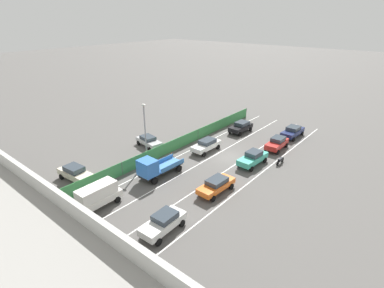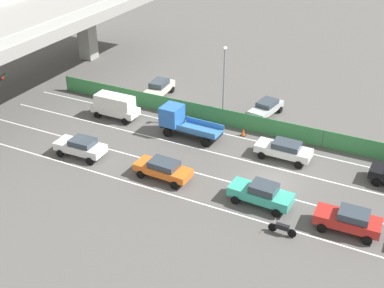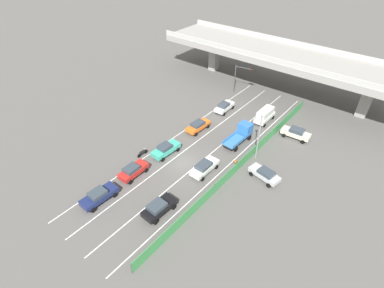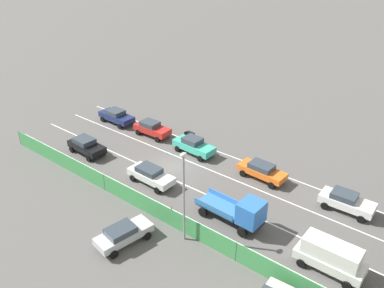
{
  "view_description": "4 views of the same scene",
  "coord_description": "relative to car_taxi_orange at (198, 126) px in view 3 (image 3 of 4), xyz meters",
  "views": [
    {
      "loc": [
        -18.71,
        30.02,
        17.01
      ],
      "look_at": [
        2.77,
        4.22,
        2.49
      ],
      "focal_mm": 27.96,
      "sensor_mm": 36.0,
      "label": 1
    },
    {
      "loc": [
        -31.45,
        -8.49,
        21.55
      ],
      "look_at": [
        0.13,
        7.24,
        1.36
      ],
      "focal_mm": 46.05,
      "sensor_mm": 36.0,
      "label": 2
    },
    {
      "loc": [
        21.48,
        -24.65,
        28.12
      ],
      "look_at": [
        -0.83,
        2.93,
        1.31
      ],
      "focal_mm": 27.99,
      "sensor_mm": 36.0,
      "label": 3
    },
    {
      "loc": [
        25.09,
        22.5,
        20.49
      ],
      "look_at": [
        -2.25,
        0.62,
        1.78
      ],
      "focal_mm": 37.23,
      "sensor_mm": 36.0,
      "label": 4
    }
  ],
  "objects": [
    {
      "name": "ground_plane",
      "position": [
        3.57,
        -7.91,
        -0.88
      ],
      "size": [
        300.0,
        300.0,
        0.0
      ],
      "primitive_type": "plane",
      "color": "#565451"
    },
    {
      "name": "lane_line_left_edge",
      "position": [
        -1.7,
        -3.02,
        -0.88
      ],
      "size": [
        0.14,
        45.78,
        0.01
      ],
      "primitive_type": "cube",
      "color": "silver",
      "rests_on": "ground"
    },
    {
      "name": "lane_line_mid_left",
      "position": [
        1.81,
        -3.02,
        -0.88
      ],
      "size": [
        0.14,
        45.78,
        0.01
      ],
      "primitive_type": "cube",
      "color": "silver",
      "rests_on": "ground"
    },
    {
      "name": "lane_line_mid_right",
      "position": [
        5.33,
        -3.02,
        -0.88
      ],
      "size": [
        0.14,
        45.78,
        0.01
      ],
      "primitive_type": "cube",
      "color": "silver",
      "rests_on": "ground"
    },
    {
      "name": "lane_line_right_edge",
      "position": [
        8.84,
        -3.02,
        -0.88
      ],
      "size": [
        0.14,
        45.78,
        0.01
      ],
      "primitive_type": "cube",
      "color": "silver",
      "rests_on": "ground"
    },
    {
      "name": "elevated_overpass",
      "position": [
        3.57,
        21.87,
        5.99
      ],
      "size": [
        50.39,
        11.52,
        8.53
      ],
      "color": "gray",
      "rests_on": "ground"
    },
    {
      "name": "green_fence",
      "position": [
        10.45,
        -3.02,
        -0.07
      ],
      "size": [
        0.1,
        41.88,
        1.63
      ],
      "color": "#3D8E4C",
      "rests_on": "ground"
    },
    {
      "name": "car_taxi_orange",
      "position": [
        0.0,
        0.0,
        0.0
      ],
      "size": [
        2.08,
        4.64,
        1.55
      ],
      "color": "orange",
      "rests_on": "ground"
    },
    {
      "name": "car_sedan_black",
      "position": [
        7.17,
        -16.69,
        0.04
      ],
      "size": [
        2.21,
        4.41,
        1.65
      ],
      "color": "black",
      "rests_on": "ground"
    },
    {
      "name": "car_van_white",
      "position": [
        7.21,
        9.36,
        0.41
      ],
      "size": [
        2.02,
        4.66,
        2.3
      ],
      "color": "silver",
      "rests_on": "ground"
    },
    {
      "name": "car_sedan_white",
      "position": [
        7.03,
        -7.56,
        0.02
      ],
      "size": [
        2.02,
        4.66,
        1.6
      ],
      "color": "white",
      "rests_on": "ground"
    },
    {
      "name": "car_hatchback_white",
      "position": [
        -0.11,
        7.86,
        0.03
      ],
      "size": [
        2.11,
        4.41,
        1.63
      ],
      "color": "silver",
      "rests_on": "ground"
    },
    {
      "name": "car_sedan_navy",
      "position": [
        0.11,
        -19.95,
        0.03
      ],
      "size": [
        2.16,
        4.74,
        1.64
      ],
      "color": "navy",
      "rests_on": "ground"
    },
    {
      "name": "car_taxi_teal",
      "position": [
        0.19,
        -7.97,
        0.06
      ],
      "size": [
        2.13,
        4.7,
        1.74
      ],
      "color": "teal",
      "rests_on": "ground"
    },
    {
      "name": "car_sedan_red",
      "position": [
        -0.06,
        -14.2,
        0.05
      ],
      "size": [
        2.03,
        4.36,
        1.69
      ],
      "color": "red",
      "rests_on": "ground"
    },
    {
      "name": "flatbed_truck_blue",
      "position": [
        7.02,
        2.14,
        0.45
      ],
      "size": [
        2.34,
        5.69,
        2.61
      ],
      "color": "black",
      "rests_on": "ground"
    },
    {
      "name": "motorcycle",
      "position": [
        -2.32,
        -10.38,
        -0.42
      ],
      "size": [
        0.6,
        1.95,
        0.93
      ],
      "color": "black",
      "rests_on": "ground"
    },
    {
      "name": "parked_wagon_silver",
      "position": [
        14.1,
        -3.56,
        -0.02
      ],
      "size": [
        4.54,
        2.51,
        1.5
      ],
      "color": "#B2B5B7",
      "rests_on": "ground"
    },
    {
      "name": "parked_sedan_cream",
      "position": [
        13.43,
        8.06,
        0.07
      ],
      "size": [
        4.57,
        2.16,
        1.73
      ],
      "color": "beige",
      "rests_on": "ground"
    },
    {
      "name": "traffic_light",
      "position": [
        -1.45,
        15.63,
        3.18
      ],
      "size": [
        3.96,
        1.18,
        5.71
      ],
      "color": "#47474C",
      "rests_on": "ground"
    },
    {
      "name": "street_lamp",
      "position": [
        10.96,
        -0.32,
        3.62
      ],
      "size": [
        0.6,
        0.36,
        7.46
      ],
      "color": "gray",
      "rests_on": "ground"
    },
    {
      "name": "traffic_cone",
      "position": [
        9.28,
        -3.09,
        -0.53
      ],
      "size": [
        0.47,
        0.47,
        0.75
      ],
      "color": "orange",
      "rests_on": "ground"
    }
  ]
}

